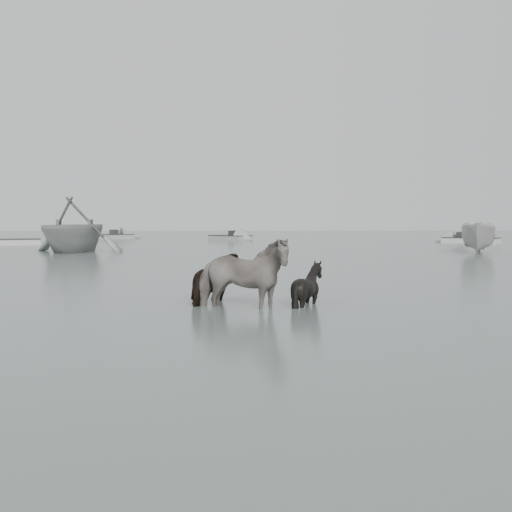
% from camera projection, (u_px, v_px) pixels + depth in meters
% --- Properties ---
extents(ground, '(140.00, 140.00, 0.00)m').
position_uv_depth(ground, '(249.00, 309.00, 12.45)').
color(ground, '#4F5E58').
rests_on(ground, ground).
extents(pony_pinto, '(2.16, 1.37, 1.69)m').
position_uv_depth(pony_pinto, '(241.00, 265.00, 12.50)').
color(pony_pinto, black).
rests_on(pony_pinto, ground).
extents(pony_dark, '(1.27, 1.45, 1.37)m').
position_uv_depth(pony_dark, '(219.00, 270.00, 13.42)').
color(pony_dark, black).
rests_on(pony_dark, ground).
extents(pony_black, '(1.44, 1.37, 1.26)m').
position_uv_depth(pony_black, '(308.00, 274.00, 13.10)').
color(pony_black, black).
rests_on(pony_black, ground).
extents(rowboat_trail, '(6.20, 6.71, 2.92)m').
position_uv_depth(rowboat_trail, '(75.00, 223.00, 32.26)').
color(rowboat_trail, '#949694').
rests_on(rowboat_trail, ground).
extents(boat_small, '(3.15, 4.65, 1.68)m').
position_uv_depth(boat_small, '(479.00, 236.00, 31.56)').
color(boat_small, '#B0AFAB').
rests_on(boat_small, ground).
extents(skiff_outer, '(6.32, 3.55, 0.75)m').
position_uv_depth(skiff_outer, '(4.00, 239.00, 40.64)').
color(skiff_outer, beige).
rests_on(skiff_outer, ground).
extents(skiff_mid, '(4.41, 4.11, 0.75)m').
position_uv_depth(skiff_mid, '(230.00, 235.00, 49.00)').
color(skiff_mid, gray).
rests_on(skiff_mid, ground).
extents(skiff_star, '(5.12, 4.15, 0.75)m').
position_uv_depth(skiff_star, '(471.00, 237.00, 43.64)').
color(skiff_star, beige).
rests_on(skiff_star, ground).
extents(skiff_far, '(6.20, 4.08, 0.75)m').
position_uv_depth(skiff_far, '(105.00, 234.00, 51.54)').
color(skiff_far, gray).
rests_on(skiff_far, ground).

